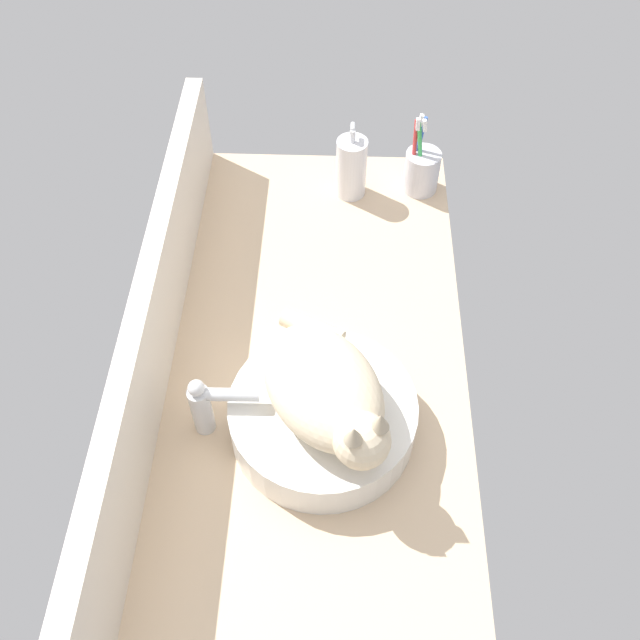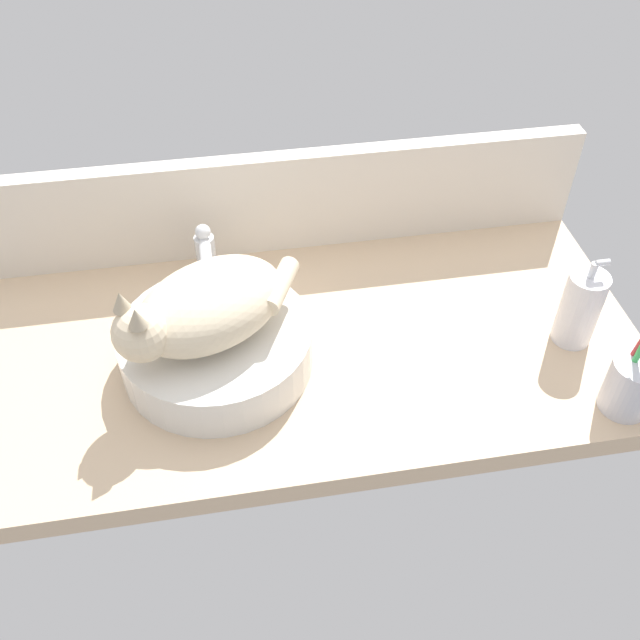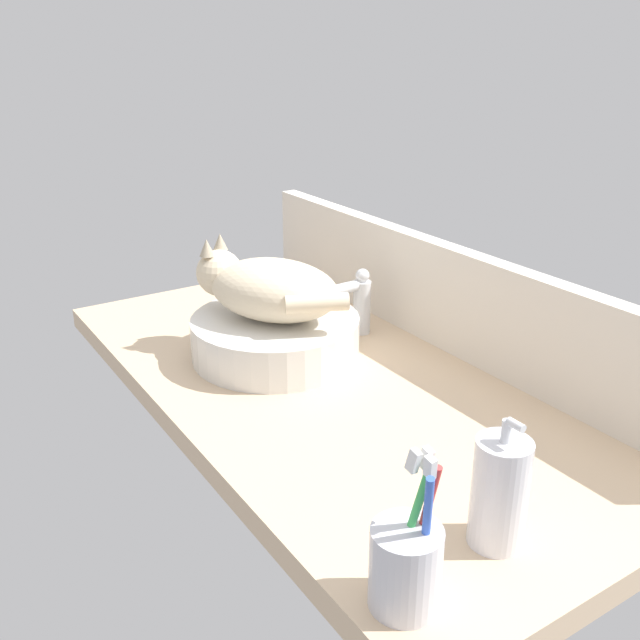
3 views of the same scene
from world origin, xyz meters
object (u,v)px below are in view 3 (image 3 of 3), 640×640
(toothbrush_cup, at_px, (406,564))
(sink_basin, at_px, (275,337))
(soap_dispenser, at_px, (499,492))
(cat, at_px, (268,287))
(faucet, at_px, (357,300))

(toothbrush_cup, bearing_deg, sink_basin, 162.47)
(soap_dispenser, bearing_deg, toothbrush_cup, -83.06)
(cat, bearing_deg, sink_basin, 33.89)
(soap_dispenser, bearing_deg, faucet, 159.03)
(cat, bearing_deg, toothbrush_cup, -16.60)
(cat, xyz_separation_m, toothbrush_cup, (0.64, -0.19, -0.08))
(sink_basin, height_order, faucet, faucet)
(toothbrush_cup, bearing_deg, cat, 163.40)
(faucet, bearing_deg, cat, -92.35)
(sink_basin, height_order, soap_dispenser, soap_dispenser)
(faucet, bearing_deg, soap_dispenser, -20.97)
(soap_dispenser, bearing_deg, sink_basin, 176.01)
(sink_basin, relative_size, faucet, 2.31)
(cat, relative_size, soap_dispenser, 1.75)
(sink_basin, height_order, cat, cat)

